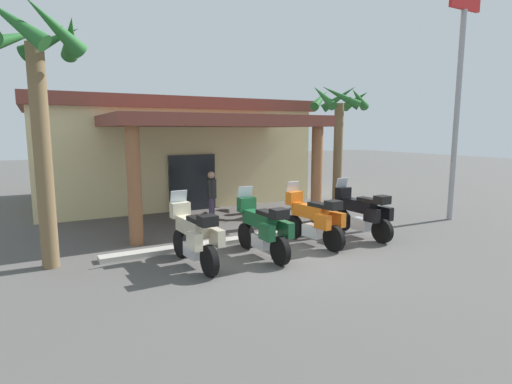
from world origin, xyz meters
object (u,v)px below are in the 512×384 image
at_px(motorcycle_orange, 314,219).
at_px(palm_tree_near_portico, 339,116).
at_px(motel_building, 166,149).
at_px(motorcycle_green, 263,228).
at_px(palm_tree_roadside, 37,80).
at_px(pedestrian, 212,194).
at_px(motorcycle_black, 362,213).
at_px(roadside_sign, 461,62).
at_px(motorcycle_cream, 194,236).

height_order(motorcycle_orange, palm_tree_near_portico, palm_tree_near_portico).
bearing_deg(motorcycle_orange, motel_building, 0.15).
xyz_separation_m(motel_building, motorcycle_green, (-0.64, -9.63, -1.47)).
bearing_deg(palm_tree_roadside, pedestrian, 24.93).
xyz_separation_m(motorcycle_black, roadside_sign, (4.26, 0.26, 4.49)).
relative_size(motorcycle_green, motorcycle_orange, 1.00).
relative_size(motorcycle_black, pedestrian, 1.30).
height_order(motel_building, palm_tree_roadside, palm_tree_roadside).
distance_m(motorcycle_green, pedestrian, 3.87).
distance_m(motel_building, pedestrian, 5.91).
xyz_separation_m(motorcycle_orange, palm_tree_near_portico, (4.44, 4.29, 2.87)).
height_order(motorcycle_green, palm_tree_roadside, palm_tree_roadside).
relative_size(motorcycle_black, palm_tree_roadside, 0.40).
xyz_separation_m(palm_tree_near_portico, roadside_sign, (1.50, -4.06, 1.62)).
bearing_deg(motorcycle_orange, roadside_sign, -94.02).
relative_size(motorcycle_black, palm_tree_near_portico, 0.45).
xyz_separation_m(motel_building, palm_tree_roadside, (-5.13, -8.02, 1.87)).
height_order(palm_tree_roadside, palm_tree_near_portico, palm_tree_roadside).
bearing_deg(motorcycle_green, palm_tree_near_portico, -55.02).
bearing_deg(roadside_sign, motorcycle_black, -176.57).
xyz_separation_m(motorcycle_black, palm_tree_near_portico, (2.76, 4.32, 2.87)).
bearing_deg(motorcycle_cream, palm_tree_near_portico, -63.77).
bearing_deg(motorcycle_cream, palm_tree_roadside, 58.83).
xyz_separation_m(motorcycle_orange, palm_tree_roadside, (-6.17, 1.38, 3.34)).
height_order(pedestrian, palm_tree_roadside, palm_tree_roadside).
distance_m(palm_tree_near_portico, roadside_sign, 4.63).
relative_size(motorcycle_green, pedestrian, 1.30).
height_order(motorcycle_black, palm_tree_roadside, palm_tree_roadside).
height_order(motel_building, motorcycle_black, motel_building).
bearing_deg(roadside_sign, motorcycle_orange, -177.86).
distance_m(motorcycle_cream, palm_tree_roadside, 4.61).
bearing_deg(motorcycle_cream, motorcycle_black, -92.29).
height_order(motorcycle_cream, pedestrian, pedestrian).
bearing_deg(palm_tree_roadside, motorcycle_orange, -12.60).
relative_size(motorcycle_green, motorcycle_black, 1.00).
relative_size(motorcycle_orange, motorcycle_black, 1.00).
bearing_deg(palm_tree_near_portico, palm_tree_roadside, -164.68).
height_order(motorcycle_cream, palm_tree_near_portico, palm_tree_near_portico).
bearing_deg(palm_tree_roadside, palm_tree_near_portico, 15.32).
bearing_deg(pedestrian, motel_building, -54.76).
height_order(motorcycle_cream, motorcycle_black, same).
relative_size(motorcycle_cream, palm_tree_roadside, 0.40).
distance_m(pedestrian, roadside_sign, 9.08).
relative_size(motorcycle_orange, roadside_sign, 0.28).
height_order(motorcycle_green, roadside_sign, roadside_sign).
bearing_deg(motorcycle_black, motel_building, 13.75).
bearing_deg(motorcycle_green, motorcycle_black, -88.07).
relative_size(palm_tree_roadside, roadside_sign, 0.71).
relative_size(motorcycle_cream, palm_tree_near_portico, 0.45).
relative_size(pedestrian, palm_tree_near_portico, 0.35).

